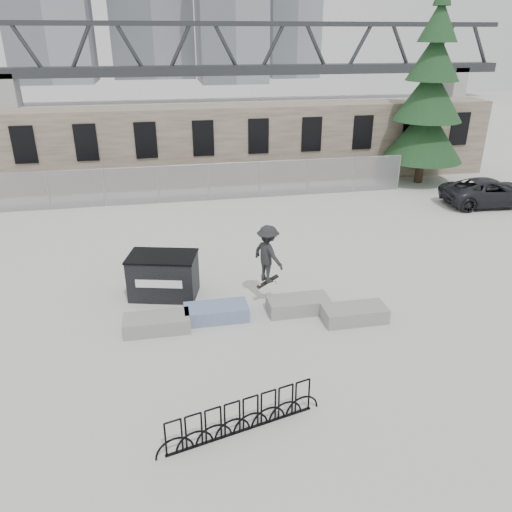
# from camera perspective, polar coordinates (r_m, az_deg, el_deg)

# --- Properties ---
(ground) EXTENTS (120.00, 120.00, 0.00)m
(ground) POSITION_cam_1_polar(r_m,az_deg,el_deg) (16.18, -0.49, -6.89)
(ground) COLOR #B6B7B2
(ground) RESTS_ON ground
(stone_wall) EXTENTS (36.00, 2.58, 4.50)m
(stone_wall) POSITION_cam_1_polar(r_m,az_deg,el_deg) (30.60, -6.22, 12.48)
(stone_wall) COLOR #685A4D
(stone_wall) RESTS_ON ground
(chainlink_fence) EXTENTS (22.06, 0.06, 2.02)m
(chainlink_fence) POSITION_cam_1_polar(r_m,az_deg,el_deg) (27.26, -5.37, 8.45)
(chainlink_fence) COLOR gray
(chainlink_fence) RESTS_ON ground
(planter_far_left) EXTENTS (2.00, 0.90, 0.48)m
(planter_far_left) POSITION_cam_1_polar(r_m,az_deg,el_deg) (15.64, -11.28, -7.49)
(planter_far_left) COLOR gray
(planter_far_left) RESTS_ON ground
(planter_center_left) EXTENTS (2.00, 0.90, 0.48)m
(planter_center_left) POSITION_cam_1_polar(r_m,az_deg,el_deg) (15.96, -4.58, -6.37)
(planter_center_left) COLOR #33529B
(planter_center_left) RESTS_ON ground
(planter_center_right) EXTENTS (2.00, 0.90, 0.48)m
(planter_center_right) POSITION_cam_1_polar(r_m,az_deg,el_deg) (16.39, 4.85, -5.51)
(planter_center_right) COLOR gray
(planter_center_right) RESTS_ON ground
(planter_offset) EXTENTS (2.00, 0.90, 0.48)m
(planter_offset) POSITION_cam_1_polar(r_m,az_deg,el_deg) (16.14, 11.20, -6.43)
(planter_offset) COLOR gray
(planter_offset) RESTS_ON ground
(dumpster) EXTENTS (2.56, 1.92, 1.51)m
(dumpster) POSITION_cam_1_polar(r_m,az_deg,el_deg) (17.37, -10.53, -2.19)
(dumpster) COLOR black
(dumpster) RESTS_ON ground
(bike_rack) EXTENTS (3.93, 1.02, 0.90)m
(bike_rack) POSITION_cam_1_polar(r_m,az_deg,el_deg) (11.80, -1.66, -17.85)
(bike_rack) COLOR black
(bike_rack) RESTS_ON ground
(spruce_tree) EXTENTS (4.64, 4.64, 11.50)m
(spruce_tree) POSITION_cam_1_polar(r_m,az_deg,el_deg) (31.61, 19.15, 16.42)
(spruce_tree) COLOR #38281E
(spruce_tree) RESTS_ON ground
(truss_bridge) EXTENTS (70.00, 3.00, 9.80)m
(truss_bridge) POSITION_cam_1_polar(r_m,az_deg,el_deg) (69.90, -0.72, 20.61)
(truss_bridge) COLOR #2D3033
(truss_bridge) RESTS_ON ground
(suv) EXTENTS (5.23, 2.68, 1.41)m
(suv) POSITION_cam_1_polar(r_m,az_deg,el_deg) (29.18, 25.25, 6.62)
(suv) COLOR black
(suv) RESTS_ON ground
(skateboarder) EXTENTS (1.25, 1.46, 2.17)m
(skateboarder) POSITION_cam_1_polar(r_m,az_deg,el_deg) (16.17, 1.37, 0.22)
(skateboarder) COLOR black
(skateboarder) RESTS_ON ground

